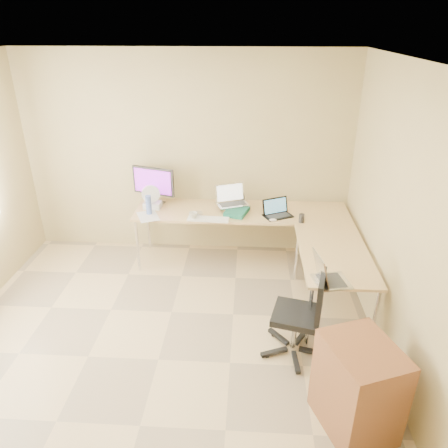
# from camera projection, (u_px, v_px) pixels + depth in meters

# --- Properties ---
(floor) EXTENTS (4.50, 4.50, 0.00)m
(floor) POSITION_uv_depth(u_px,v_px,m) (158.00, 360.00, 3.96)
(floor) COLOR tan
(floor) RESTS_ON ground
(ceiling) EXTENTS (4.50, 4.50, 0.00)m
(ceiling) POSITION_uv_depth(u_px,v_px,m) (132.00, 64.00, 2.83)
(ceiling) COLOR white
(ceiling) RESTS_ON ground
(wall_back) EXTENTS (4.50, 0.00, 4.50)m
(wall_back) POSITION_uv_depth(u_px,v_px,m) (187.00, 156.00, 5.42)
(wall_back) COLOR tan
(wall_back) RESTS_ON ground
(wall_right) EXTENTS (0.00, 4.50, 4.50)m
(wall_right) POSITION_uv_depth(u_px,v_px,m) (414.00, 244.00, 3.28)
(wall_right) COLOR tan
(wall_right) RESTS_ON ground
(desk_main) EXTENTS (2.65, 0.70, 0.73)m
(desk_main) POSITION_uv_depth(u_px,v_px,m) (241.00, 237.00, 5.42)
(desk_main) COLOR tan
(desk_main) RESTS_ON ground
(desk_return) EXTENTS (0.70, 1.30, 0.73)m
(desk_return) POSITION_uv_depth(u_px,v_px,m) (331.00, 283.00, 4.47)
(desk_return) COLOR tan
(desk_return) RESTS_ON ground
(monitor) EXTENTS (0.60, 0.35, 0.49)m
(monitor) POSITION_uv_depth(u_px,v_px,m) (154.00, 186.00, 5.37)
(monitor) COLOR #272323
(monitor) RESTS_ON desk_main
(book_stack) EXTENTS (0.33, 0.38, 0.05)m
(book_stack) POSITION_uv_depth(u_px,v_px,m) (237.00, 211.00, 5.18)
(book_stack) COLOR #145544
(book_stack) RESTS_ON desk_main
(laptop_center) EXTENTS (0.46, 0.41, 0.25)m
(laptop_center) POSITION_uv_depth(u_px,v_px,m) (232.00, 196.00, 5.24)
(laptop_center) COLOR silver
(laptop_center) RESTS_ON desk_main
(laptop_black) EXTENTS (0.41, 0.37, 0.21)m
(laptop_black) POSITION_uv_depth(u_px,v_px,m) (278.00, 208.00, 5.07)
(laptop_black) COLOR black
(laptop_black) RESTS_ON desk_main
(keyboard) EXTENTS (0.50, 0.17, 0.02)m
(keyboard) POSITION_uv_depth(u_px,v_px,m) (208.00, 219.00, 5.01)
(keyboard) COLOR silver
(keyboard) RESTS_ON desk_main
(mouse) EXTENTS (0.09, 0.06, 0.03)m
(mouse) POSITION_uv_depth(u_px,v_px,m) (273.00, 220.00, 4.98)
(mouse) COLOR silver
(mouse) RESTS_ON desk_main
(mug) EXTENTS (0.12, 0.12, 0.09)m
(mug) POSITION_uv_depth(u_px,v_px,m) (193.00, 216.00, 5.01)
(mug) COLOR beige
(mug) RESTS_ON desk_main
(cd_stack) EXTENTS (0.12, 0.12, 0.03)m
(cd_stack) POSITION_uv_depth(u_px,v_px,m) (198.00, 213.00, 5.16)
(cd_stack) COLOR silver
(cd_stack) RESTS_ON desk_main
(water_bottle) EXTENTS (0.08, 0.08, 0.24)m
(water_bottle) POSITION_uv_depth(u_px,v_px,m) (149.00, 205.00, 5.12)
(water_bottle) COLOR #5570C3
(water_bottle) RESTS_ON desk_main
(papers) EXTENTS (0.34, 0.39, 0.01)m
(papers) POSITION_uv_depth(u_px,v_px,m) (148.00, 216.00, 5.10)
(papers) COLOR silver
(papers) RESTS_ON desk_main
(white_box) EXTENTS (0.22, 0.17, 0.08)m
(white_box) POSITION_uv_depth(u_px,v_px,m) (153.00, 205.00, 5.33)
(white_box) COLOR silver
(white_box) RESTS_ON desk_main
(desk_fan) EXTENTS (0.28, 0.28, 0.29)m
(desk_fan) POSITION_uv_depth(u_px,v_px,m) (152.00, 197.00, 5.28)
(desk_fan) COLOR white
(desk_fan) RESTS_ON desk_main
(black_cup) EXTENTS (0.07, 0.07, 0.11)m
(black_cup) POSITION_uv_depth(u_px,v_px,m) (302.00, 218.00, 4.94)
(black_cup) COLOR #262323
(black_cup) RESTS_ON desk_main
(laptop_return) EXTENTS (0.41, 0.35, 0.24)m
(laptop_return) POSITION_uv_depth(u_px,v_px,m) (333.00, 271.00, 3.77)
(laptop_return) COLOR silver
(laptop_return) RESTS_ON desk_return
(office_chair) EXTENTS (0.64, 0.64, 0.88)m
(office_chair) POSITION_uv_depth(u_px,v_px,m) (296.00, 308.00, 3.85)
(office_chair) COLOR black
(office_chair) RESTS_ON ground
(cabinet) EXTENTS (0.65, 0.71, 0.81)m
(cabinet) POSITION_uv_depth(u_px,v_px,m) (357.00, 390.00, 3.18)
(cabinet) COLOR #935A36
(cabinet) RESTS_ON ground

